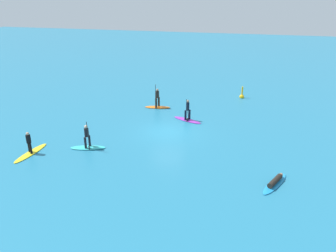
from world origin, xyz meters
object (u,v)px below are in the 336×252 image
at_px(surfer_on_teal_board, 88,143).
at_px(surfer_on_purple_board, 187,115).
at_px(surfer_on_orange_board, 157,103).
at_px(surfer_on_yellow_board, 30,148).
at_px(marker_buoy, 242,96).
at_px(surfer_on_blue_board, 275,182).

bearing_deg(surfer_on_teal_board, surfer_on_purple_board, 35.14).
relative_size(surfer_on_purple_board, surfer_on_orange_board, 1.11).
xyz_separation_m(surfer_on_yellow_board, marker_buoy, (14.20, 16.14, -0.17)).
relative_size(surfer_on_blue_board, marker_buoy, 2.18).
bearing_deg(surfer_on_orange_board, surfer_on_teal_board, 66.62).
relative_size(surfer_on_purple_board, surfer_on_yellow_board, 0.84).
xyz_separation_m(surfer_on_blue_board, surfer_on_orange_board, (-10.22, 11.61, 0.36)).
height_order(surfer_on_yellow_board, marker_buoy, surfer_on_yellow_board).
xyz_separation_m(surfer_on_orange_board, marker_buoy, (7.85, 4.89, -0.29)).
relative_size(surfer_on_purple_board, marker_buoy, 2.07).
distance_m(surfer_on_teal_board, surfer_on_purple_board, 9.28).
relative_size(surfer_on_yellow_board, marker_buoy, 2.46).
height_order(surfer_on_purple_board, marker_buoy, surfer_on_purple_board).
relative_size(surfer_on_teal_board, marker_buoy, 1.98).
xyz_separation_m(surfer_on_purple_board, surfer_on_yellow_board, (-9.72, -8.61, -0.08)).
relative_size(surfer_on_yellow_board, surfer_on_blue_board, 1.13).
xyz_separation_m(surfer_on_blue_board, marker_buoy, (-2.37, 16.50, 0.07)).
distance_m(surfer_on_blue_board, surfer_on_orange_board, 15.47).
bearing_deg(surfer_on_blue_board, surfer_on_teal_board, 108.18).
distance_m(surfer_on_orange_board, marker_buoy, 9.25).
bearing_deg(surfer_on_yellow_board, marker_buoy, 145.89).
distance_m(surfer_on_purple_board, surfer_on_blue_board, 11.29).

